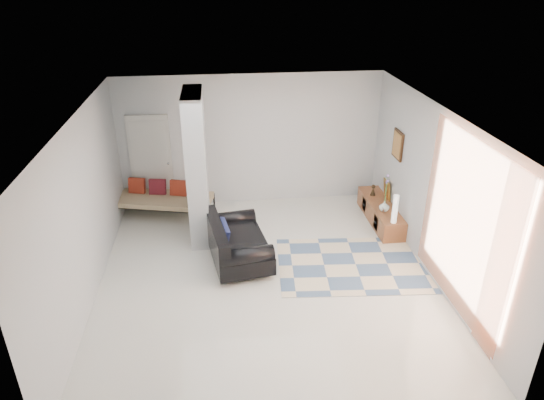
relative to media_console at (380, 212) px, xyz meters
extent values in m
plane|color=silver|center=(-2.52, -1.70, -0.20)|extent=(6.00, 6.00, 0.00)
plane|color=white|center=(-2.52, -1.70, 2.60)|extent=(6.00, 6.00, 0.00)
plane|color=silver|center=(-2.52, 1.30, 1.20)|extent=(6.00, 0.00, 6.00)
plane|color=silver|center=(-2.52, -4.70, 1.20)|extent=(6.00, 0.00, 6.00)
plane|color=silver|center=(-5.27, -1.70, 1.20)|extent=(0.00, 6.00, 6.00)
plane|color=silver|center=(0.23, -1.70, 1.20)|extent=(0.00, 6.00, 6.00)
cube|color=#A1A5A8|center=(-3.62, -0.10, 1.20)|extent=(0.35, 1.20, 2.80)
cube|color=silver|center=(-4.62, 1.26, 0.82)|extent=(0.85, 0.06, 2.04)
plane|color=orange|center=(0.15, -2.85, 1.25)|extent=(0.00, 2.55, 2.55)
cube|color=#381F0F|center=(0.20, 0.00, 1.45)|extent=(0.04, 0.45, 0.55)
cube|color=brown|center=(0.00, 0.00, 0.00)|extent=(0.45, 1.78, 0.40)
cube|color=#381F0F|center=(-0.22, -0.40, 0.00)|extent=(0.02, 0.24, 0.28)
cube|color=#381F0F|center=(-0.22, 0.39, 0.00)|extent=(0.02, 0.24, 0.28)
cube|color=gold|center=(0.18, 0.24, 0.40)|extent=(0.09, 0.32, 0.40)
cube|color=silver|center=(-0.10, -0.40, 0.26)|extent=(0.04, 0.10, 0.12)
cylinder|color=silver|center=(-3.21, -1.81, -0.15)|extent=(0.05, 0.05, 0.10)
cylinder|color=silver|center=(-3.41, -0.49, -0.15)|extent=(0.05, 0.05, 0.10)
cylinder|color=silver|center=(-2.48, -1.69, -0.15)|extent=(0.05, 0.05, 0.10)
cylinder|color=silver|center=(-2.68, -0.38, -0.15)|extent=(0.05, 0.05, 0.10)
cube|color=black|center=(-2.95, -1.09, 0.05)|extent=(1.17, 1.69, 0.30)
cube|color=black|center=(-3.31, -1.15, 0.38)|extent=(0.43, 1.58, 0.36)
cylinder|color=black|center=(-2.85, -1.75, 0.28)|extent=(0.93, 0.41, 0.28)
cylinder|color=black|center=(-3.05, -0.43, 0.28)|extent=(0.93, 0.41, 0.28)
cube|color=black|center=(-3.19, -1.13, 0.40)|extent=(0.23, 0.59, 0.31)
cylinder|color=black|center=(-5.40, 0.60, 0.00)|extent=(0.04, 0.04, 0.40)
cylinder|color=black|center=(-3.55, 0.13, 0.00)|extent=(0.04, 0.04, 0.40)
cylinder|color=black|center=(-5.21, 1.37, 0.00)|extent=(0.04, 0.04, 0.40)
cylinder|color=black|center=(-3.36, 0.90, 0.00)|extent=(0.04, 0.04, 0.40)
cube|color=beige|center=(-4.38, 0.75, 0.18)|extent=(2.07, 1.26, 0.12)
cube|color=#9E2F1C|center=(-4.94, 1.04, 0.40)|extent=(0.37, 0.24, 0.33)
cube|color=maroon|center=(-4.50, 0.93, 0.40)|extent=(0.37, 0.24, 0.33)
cube|color=#9E2F1C|center=(-4.07, 0.82, 0.40)|extent=(0.37, 0.24, 0.33)
cube|color=beige|center=(-0.92, -1.50, -0.20)|extent=(2.84, 2.02, 0.01)
cylinder|color=white|center=(-0.02, -0.78, 0.47)|extent=(0.10, 0.10, 0.56)
imported|color=white|center=(-0.05, -0.30, 0.30)|extent=(0.21, 0.21, 0.21)
camera|label=1|loc=(-3.22, -8.43, 4.55)|focal=32.00mm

